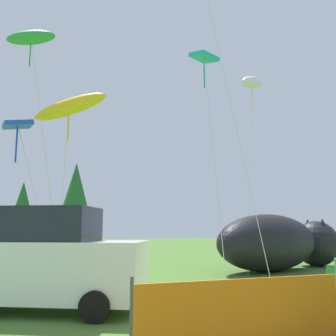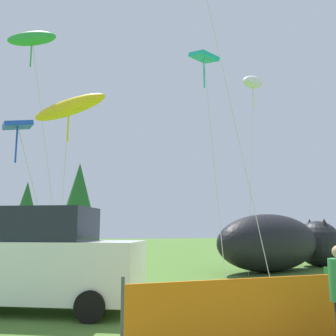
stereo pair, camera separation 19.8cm
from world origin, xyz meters
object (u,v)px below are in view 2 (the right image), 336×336
at_px(parked_car, 46,260).
at_px(kite_green_fish, 32,40).
at_px(kite_blue_box, 18,128).
at_px(inflatable_cat, 281,244).
at_px(kite_teal_diamond, 204,61).
at_px(kite_white_ghost, 253,83).
at_px(kite_yellow_hero, 69,108).

relative_size(parked_car, kite_green_fish, 0.43).
relative_size(parked_car, kite_blue_box, 0.82).
relative_size(inflatable_cat, kite_blue_box, 1.42).
distance_m(inflatable_cat, kite_teal_diamond, 8.60).
height_order(parked_car, kite_white_ghost, kite_white_ghost).
xyz_separation_m(kite_green_fish, kite_white_ghost, (10.12, -0.87, -1.15)).
xyz_separation_m(kite_green_fish, kite_teal_diamond, (6.75, -3.02, -1.44)).
xyz_separation_m(inflatable_cat, kite_white_ghost, (-0.81, 0.48, 7.61)).
distance_m(inflatable_cat, kite_white_ghost, 7.67).
height_order(kite_green_fish, kite_teal_diamond, kite_green_fish).
distance_m(parked_car, kite_yellow_hero, 6.96).
bearing_deg(kite_green_fish, kite_blue_box, -90.56).
height_order(kite_green_fish, kite_blue_box, kite_green_fish).
bearing_deg(kite_white_ghost, kite_teal_diamond, -147.56).
xyz_separation_m(inflatable_cat, kite_blue_box, (-10.96, -1.46, 4.09)).
relative_size(kite_teal_diamond, kite_white_ghost, 0.95).
height_order(parked_car, kite_teal_diamond, kite_teal_diamond).
relative_size(parked_car, kite_teal_diamond, 0.51).
bearing_deg(parked_car, kite_white_ghost, 58.10).
height_order(inflatable_cat, kite_yellow_hero, kite_yellow_hero).
bearing_deg(kite_green_fish, inflatable_cat, -7.04).
distance_m(inflatable_cat, kite_green_fish, 14.08).
xyz_separation_m(inflatable_cat, kite_yellow_hero, (-9.31, -0.97, 5.10)).
bearing_deg(kite_white_ghost, parked_car, -145.48).
xyz_separation_m(kite_blue_box, kite_white_ghost, (10.15, 1.94, 3.52)).
height_order(kite_teal_diamond, kite_white_ghost, kite_white_ghost).
xyz_separation_m(parked_car, kite_teal_diamond, (5.55, 3.99, 7.33)).
height_order(kite_yellow_hero, kite_white_ghost, kite_white_ghost).
distance_m(kite_teal_diamond, kite_yellow_hero, 5.63).
bearing_deg(parked_car, kite_yellow_hero, 108.44).
bearing_deg(parked_car, kite_blue_box, 129.86).
height_order(kite_blue_box, kite_white_ghost, kite_white_ghost).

